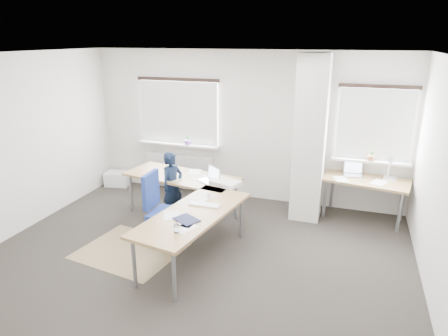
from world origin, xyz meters
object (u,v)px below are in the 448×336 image
(desk_side, at_px, (366,182))
(task_chair, at_px, (165,225))
(person, at_px, (172,187))
(desk_main, at_px, (189,194))

(desk_side, distance_m, task_chair, 3.42)
(person, bearing_deg, desk_main, -110.43)
(desk_side, xyz_separation_m, task_chair, (-2.85, -1.87, -0.37))
(desk_main, distance_m, task_chair, 0.59)
(desk_side, bearing_deg, person, -151.34)
(desk_main, relative_size, person, 2.48)
(desk_main, bearing_deg, person, 148.51)
(desk_main, distance_m, desk_side, 2.99)
(person, bearing_deg, desk_side, -50.28)
(desk_main, bearing_deg, desk_side, 39.88)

